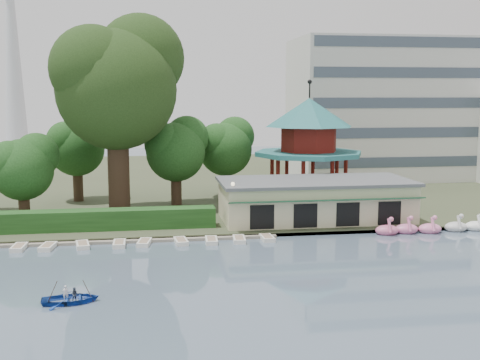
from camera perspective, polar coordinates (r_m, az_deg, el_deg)
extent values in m
plane|color=slate|center=(36.61, 1.17, -11.81)|extent=(220.00, 220.00, 0.00)
cube|color=#424930|center=(86.98, -4.68, -0.05)|extent=(220.00, 70.00, 0.40)
cube|color=gray|center=(53.00, -2.03, -5.35)|extent=(220.00, 0.60, 0.30)
cube|color=gray|center=(52.93, -15.10, -5.68)|extent=(34.00, 1.60, 0.24)
cube|color=beige|center=(59.03, 7.12, -1.99)|extent=(18.00, 8.00, 3.60)
cube|color=#595B5E|center=(58.72, 7.15, -0.11)|extent=(18.60, 8.60, 0.30)
cube|color=#194C2D|center=(54.83, 8.35, -1.94)|extent=(18.00, 1.59, 0.45)
cylinder|color=beige|center=(69.25, 6.45, -1.49)|extent=(10.40, 10.40, 1.20)
cylinder|color=#266D6D|center=(68.62, 6.52, 2.50)|extent=(12.40, 12.40, 0.50)
cylinder|color=maroon|center=(68.48, 6.54, 3.88)|extent=(6.40, 6.40, 2.80)
cone|color=#266D6D|center=(68.33, 6.58, 6.39)|extent=(10.00, 10.00, 3.20)
cylinder|color=black|center=(68.30, 6.61, 8.48)|extent=(0.16, 0.16, 1.80)
cube|color=silver|center=(91.29, 14.60, 6.53)|extent=(30.00, 14.00, 20.00)
cone|color=silver|center=(178.49, -20.85, 13.20)|extent=(6.00, 6.00, 60.00)
cube|color=#23501D|center=(56.29, -17.81, -3.74)|extent=(30.00, 2.00, 1.80)
cylinder|color=black|center=(54.37, -0.68, -2.58)|extent=(0.12, 0.12, 4.00)
sphere|color=beige|center=(54.02, -0.68, -0.39)|extent=(0.36, 0.36, 0.36)
cylinder|color=#3A281C|center=(62.38, -11.45, 1.48)|extent=(2.17, 2.17, 10.13)
sphere|color=#243D16|center=(61.99, -11.64, 8.38)|extent=(12.08, 12.08, 12.08)
sphere|color=#243D16|center=(63.84, -9.44, 11.34)|extent=(9.06, 9.06, 9.06)
sphere|color=#243D16|center=(60.98, -13.77, 10.23)|extent=(8.46, 8.46, 8.46)
cylinder|color=#3A281C|center=(61.95, -19.80, -1.76)|extent=(1.07, 1.07, 3.96)
sphere|color=#23501D|center=(61.54, -19.93, 0.92)|extent=(5.94, 5.94, 5.94)
sphere|color=#23501D|center=(62.06, -18.75, 2.21)|extent=(4.46, 4.46, 4.46)
sphere|color=#23501D|center=(61.09, -21.03, 1.57)|extent=(4.16, 4.16, 4.16)
cylinder|color=#3A281C|center=(66.69, -6.07, -0.33)|extent=(1.17, 1.17, 4.71)
sphere|color=#23501D|center=(66.27, -6.11, 2.65)|extent=(6.49, 6.49, 6.49)
sphere|color=#23501D|center=(67.18, -5.06, 4.03)|extent=(4.87, 4.87, 4.87)
sphere|color=#23501D|center=(65.50, -7.09, 3.40)|extent=(4.54, 4.54, 4.54)
cylinder|color=#3A281C|center=(71.15, -1.38, 0.19)|extent=(1.13, 1.13, 4.59)
sphere|color=#23501D|center=(70.76, -1.39, 2.92)|extent=(6.26, 6.26, 6.26)
sphere|color=#23501D|center=(71.74, -0.50, 4.17)|extent=(4.69, 4.69, 4.69)
sphere|color=#23501D|center=(69.94, -2.22, 3.61)|extent=(4.38, 4.38, 4.38)
cylinder|color=#3A281C|center=(71.04, -15.12, 0.00)|extent=(1.12, 1.12, 4.84)
sphere|color=#23501D|center=(70.64, -15.22, 2.88)|extent=(6.22, 6.22, 6.22)
sphere|color=#23501D|center=(71.32, -14.19, 4.21)|extent=(4.66, 4.66, 4.66)
sphere|color=#23501D|center=(70.08, -16.19, 3.60)|extent=(4.35, 4.35, 4.35)
ellipsoid|color=pink|center=(55.90, 13.77, -4.66)|extent=(2.16, 1.44, 0.99)
cylinder|color=pink|center=(55.29, 14.00, -4.23)|extent=(0.26, 0.79, 1.29)
sphere|color=pink|center=(54.88, 14.15, -3.63)|extent=(0.44, 0.44, 0.44)
ellipsoid|color=pink|center=(56.85, 15.51, -4.51)|extent=(2.16, 1.44, 0.99)
cylinder|color=pink|center=(56.25, 15.75, -4.08)|extent=(0.26, 0.79, 1.29)
sphere|color=pink|center=(55.85, 15.91, -3.49)|extent=(0.44, 0.44, 0.44)
ellipsoid|color=pink|center=(57.60, 17.56, -4.43)|extent=(2.16, 1.44, 0.99)
cylinder|color=pink|center=(57.01, 17.83, -4.01)|extent=(0.26, 0.79, 1.29)
sphere|color=pink|center=(56.62, 17.99, -3.43)|extent=(0.44, 0.44, 0.44)
ellipsoid|color=silver|center=(59.12, 19.79, -4.22)|extent=(2.16, 1.44, 0.99)
cylinder|color=silver|center=(58.54, 20.07, -3.80)|extent=(0.26, 0.79, 1.29)
sphere|color=silver|center=(58.16, 20.24, -3.23)|extent=(0.44, 0.44, 0.44)
ellipsoid|color=white|center=(60.10, 21.47, -4.11)|extent=(2.16, 1.44, 0.99)
cylinder|color=white|center=(59.52, 21.76, -3.70)|extent=(0.26, 0.79, 1.29)
cube|color=white|center=(52.25, -20.22, -6.01)|extent=(1.09, 2.34, 0.36)
cube|color=white|center=(51.73, -17.76, -6.04)|extent=(1.29, 2.41, 0.36)
cube|color=white|center=(51.52, -14.70, -5.97)|extent=(1.37, 2.43, 0.36)
cube|color=white|center=(51.23, -11.37, -5.95)|extent=(1.01, 2.30, 0.36)
cube|color=white|center=(51.28, -9.06, -5.87)|extent=(1.35, 2.43, 0.36)
cube|color=white|center=(51.31, -5.62, -5.80)|extent=(1.22, 2.39, 0.36)
cube|color=white|center=(51.38, -2.73, -5.75)|extent=(1.11, 2.35, 0.36)
cube|color=white|center=(51.73, -0.08, -5.65)|extent=(1.17, 2.37, 0.36)
cube|color=white|center=(52.34, 2.57, -5.49)|extent=(1.07, 2.33, 0.36)
imported|color=#19409C|center=(38.30, -15.79, -10.44)|extent=(5.01, 3.78, 0.98)
imported|color=white|center=(38.50, -16.21, -10.24)|extent=(0.36, 0.25, 0.93)
imported|color=#37404F|center=(38.05, -15.38, -10.45)|extent=(0.47, 0.38, 0.90)
cylinder|color=#3A281C|center=(38.51, -17.59, -10.63)|extent=(0.94, 0.29, 2.01)
cylinder|color=#3A281C|center=(38.21, -13.97, -10.64)|extent=(0.94, 0.29, 2.01)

